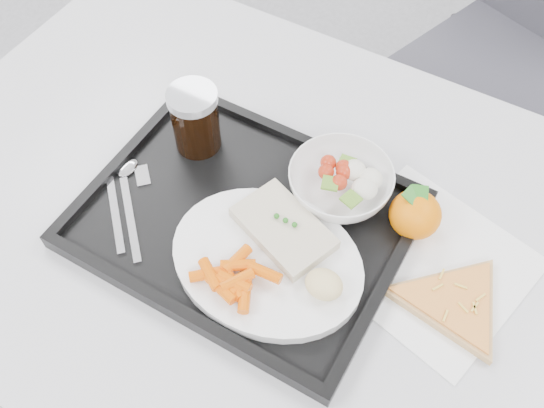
% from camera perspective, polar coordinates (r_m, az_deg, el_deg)
% --- Properties ---
extents(table, '(1.20, 0.80, 0.75)m').
position_cam_1_polar(table, '(0.94, 0.57, -3.86)').
color(table, '#B0B0B3').
rests_on(table, ground).
extents(chair, '(0.54, 0.54, 0.93)m').
position_cam_1_polar(chair, '(1.63, 22.56, 15.14)').
color(chair, '#37363E').
rests_on(chair, ground).
extents(tray, '(0.45, 0.35, 0.03)m').
position_cam_1_polar(tray, '(0.87, -2.61, -1.57)').
color(tray, black).
rests_on(tray, table).
extents(dinner_plate, '(0.27, 0.27, 0.02)m').
position_cam_1_polar(dinner_plate, '(0.82, -0.47, -5.37)').
color(dinner_plate, white).
rests_on(dinner_plate, tray).
extents(fish_fillet, '(0.16, 0.13, 0.03)m').
position_cam_1_polar(fish_fillet, '(0.83, 1.10, -2.28)').
color(fish_fillet, beige).
rests_on(fish_fillet, dinner_plate).
extents(bread_roll, '(0.05, 0.04, 0.03)m').
position_cam_1_polar(bread_roll, '(0.78, 4.92, -7.55)').
color(bread_roll, tan).
rests_on(bread_roll, dinner_plate).
extents(salad_bowl, '(0.15, 0.15, 0.05)m').
position_cam_1_polar(salad_bowl, '(0.88, 6.46, 2.01)').
color(salad_bowl, white).
rests_on(salad_bowl, tray).
extents(cola_glass, '(0.07, 0.07, 0.11)m').
position_cam_1_polar(cola_glass, '(0.92, -7.25, 7.98)').
color(cola_glass, black).
rests_on(cola_glass, tray).
extents(cutlery, '(0.14, 0.15, 0.01)m').
position_cam_1_polar(cutlery, '(0.91, -13.56, 0.84)').
color(cutlery, silver).
rests_on(cutlery, tray).
extents(napkin, '(0.30, 0.29, 0.00)m').
position_cam_1_polar(napkin, '(0.87, 14.45, -5.39)').
color(napkin, white).
rests_on(napkin, table).
extents(tangerine, '(0.08, 0.08, 0.07)m').
position_cam_1_polar(tangerine, '(0.87, 13.32, -0.96)').
color(tangerine, orange).
rests_on(tangerine, napkin).
extents(pizza_slice, '(0.25, 0.25, 0.02)m').
position_cam_1_polar(pizza_slice, '(0.84, 16.72, -8.88)').
color(pizza_slice, tan).
rests_on(pizza_slice, napkin).
extents(carrot_pile, '(0.11, 0.09, 0.02)m').
position_cam_1_polar(carrot_pile, '(0.79, -3.85, -7.02)').
color(carrot_pile, '#E45904').
rests_on(carrot_pile, dinner_plate).
extents(salad_contents, '(0.10, 0.09, 0.03)m').
position_cam_1_polar(salad_contents, '(0.88, 7.70, 2.42)').
color(salad_contents, '#AD2A12').
rests_on(salad_contents, salad_bowl).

